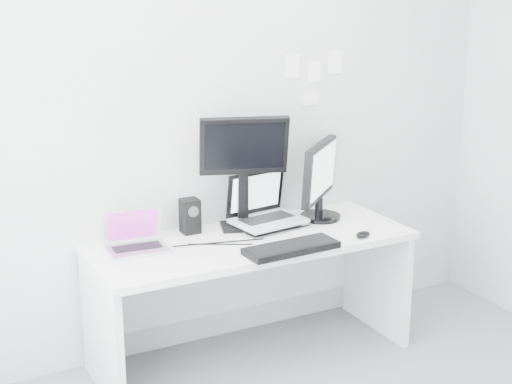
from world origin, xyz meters
TOP-DOWN VIEW (x-y plane):
  - back_wall at (0.00, 1.60)m, footprint 3.60×0.00m
  - desk at (0.00, 1.25)m, footprint 1.80×0.70m
  - macbook at (-0.63, 1.34)m, footprint 0.33×0.26m
  - speaker at (-0.26, 1.50)m, footprint 0.12×0.12m
  - dell_laptop at (0.17, 1.37)m, footprint 0.43×0.36m
  - rear_monitor at (0.05, 1.44)m, footprint 0.53×0.32m
  - samsung_monitor at (0.53, 1.38)m, footprint 0.55×0.53m
  - keyboard at (0.10, 0.97)m, footprint 0.52×0.21m
  - mouse at (0.56, 0.98)m, footprint 0.12×0.09m
  - wall_note_0 at (0.45, 1.59)m, footprint 0.10×0.00m
  - wall_note_1 at (0.60, 1.59)m, footprint 0.09×0.00m
  - wall_note_2 at (0.75, 1.59)m, footprint 0.10×0.00m
  - wall_note_3 at (0.58, 1.59)m, footprint 0.11×0.00m

SIDE VIEW (x-z plane):
  - desk at x=0.00m, z-range 0.00..0.73m
  - mouse at x=0.56m, z-range 0.73..0.76m
  - keyboard at x=0.10m, z-range 0.73..0.76m
  - speaker at x=-0.26m, z-range 0.73..0.93m
  - macbook at x=-0.63m, z-range 0.73..0.96m
  - dell_laptop at x=0.17m, z-range 0.73..1.06m
  - samsung_monitor at x=0.53m, z-range 0.73..1.21m
  - rear_monitor at x=0.05m, z-range 0.73..1.41m
  - back_wall at x=0.00m, z-range -0.45..3.15m
  - wall_note_3 at x=0.58m, z-range 1.38..1.46m
  - wall_note_1 at x=0.60m, z-range 1.52..1.65m
  - wall_note_0 at x=0.45m, z-range 1.55..1.69m
  - wall_note_2 at x=0.75m, z-range 1.56..1.70m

